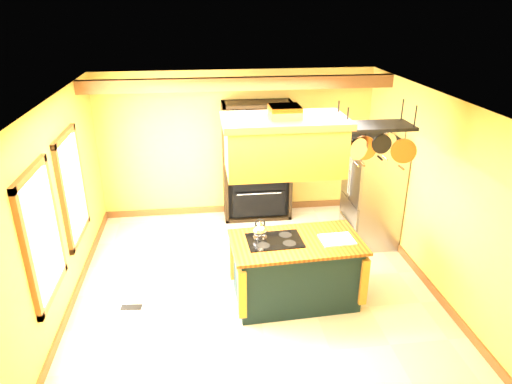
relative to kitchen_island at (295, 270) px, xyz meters
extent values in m
plane|color=beige|center=(-0.52, 0.44, -0.47)|extent=(5.00, 5.00, 0.00)
plane|color=white|center=(-0.52, 0.44, 2.23)|extent=(5.00, 5.00, 0.00)
cube|color=gold|center=(-0.52, 2.94, 0.88)|extent=(5.00, 0.02, 2.70)
cube|color=gold|center=(-0.52, -2.06, 0.88)|extent=(5.00, 0.02, 2.70)
cube|color=gold|center=(-3.02, 0.44, 0.88)|extent=(0.02, 5.00, 2.70)
cube|color=gold|center=(1.98, 0.44, 0.88)|extent=(0.02, 5.00, 2.70)
cube|color=brown|center=(-0.52, 2.14, 2.12)|extent=(5.00, 0.15, 0.20)
cube|color=brown|center=(-2.99, -0.36, 0.93)|extent=(0.06, 1.06, 1.56)
cube|color=white|center=(-2.96, -0.36, 0.93)|extent=(0.02, 0.85, 1.34)
cube|color=brown|center=(-2.99, 1.04, 0.93)|extent=(0.06, 1.06, 1.56)
cube|color=white|center=(-2.96, 1.04, 0.93)|extent=(0.02, 0.85, 1.34)
cube|color=black|center=(0.00, 0.00, -0.03)|extent=(1.61, 0.93, 0.88)
cube|color=brown|center=(0.00, 0.00, 0.43)|extent=(1.76, 1.03, 0.04)
cube|color=black|center=(-0.29, 0.03, 0.46)|extent=(0.74, 0.53, 0.01)
ellipsoid|color=silver|center=(-0.46, 0.14, 0.56)|extent=(0.20, 0.20, 0.16)
cube|color=white|center=(0.53, -0.05, 0.46)|extent=(0.44, 0.35, 0.02)
cube|color=#AA862A|center=(-0.20, 0.00, 1.72)|extent=(1.38, 0.74, 0.58)
cube|color=brown|center=(-0.20, 0.00, 2.05)|extent=(1.47, 0.83, 0.08)
cube|color=#AA862A|center=(-0.20, 0.00, 2.12)|extent=(0.35, 0.35, 0.22)
cube|color=black|center=(0.90, 0.00, 1.95)|extent=(0.90, 0.45, 0.04)
cylinder|color=black|center=(0.50, -0.18, 2.09)|extent=(0.02, 0.02, 0.28)
cylinder|color=black|center=(1.31, 0.18, 2.09)|extent=(0.02, 0.02, 0.28)
cylinder|color=black|center=(0.54, 0.09, 1.75)|extent=(0.23, 0.04, 0.23)
cylinder|color=silver|center=(0.69, -0.09, 1.70)|extent=(0.27, 0.03, 0.27)
cylinder|color=#A9572A|center=(0.83, 0.09, 1.65)|extent=(0.31, 0.04, 0.31)
cylinder|color=black|center=(0.97, -0.09, 1.75)|extent=(0.23, 0.03, 0.23)
cylinder|color=silver|center=(1.12, 0.09, 1.70)|extent=(0.27, 0.04, 0.27)
cylinder|color=#A9572A|center=(1.26, -0.09, 1.65)|extent=(0.31, 0.03, 0.31)
cube|color=#9A9CA2|center=(1.60, 1.51, 0.41)|extent=(0.73, 0.90, 1.75)
cube|color=#9A9CA2|center=(1.22, 1.28, 0.79)|extent=(0.03, 0.43, 0.95)
cube|color=#9A9CA2|center=(1.22, 1.73, 0.79)|extent=(0.03, 0.43, 0.95)
cube|color=#9A9CA2|center=(1.22, 1.51, -0.07)|extent=(0.03, 0.86, 0.74)
cube|color=black|center=(1.60, 1.51, -0.44)|extent=(0.69, 0.85, 0.06)
cube|color=black|center=(-0.17, 2.89, 0.62)|extent=(1.23, 0.06, 2.18)
cube|color=black|center=(-0.76, 2.66, 0.62)|extent=(0.06, 0.52, 2.18)
cube|color=black|center=(0.41, 2.66, 0.62)|extent=(0.06, 0.52, 2.18)
cube|color=black|center=(-0.17, 2.66, 0.76)|extent=(1.23, 0.52, 0.05)
cube|color=black|center=(-0.17, 2.69, 0.18)|extent=(1.11, 0.42, 1.17)
cube|color=black|center=(-0.17, 2.38, 0.43)|extent=(0.96, 0.04, 0.52)
cube|color=black|center=(-0.17, 2.38, -0.09)|extent=(0.96, 0.04, 0.47)
cube|color=black|center=(-0.17, 2.66, 1.00)|extent=(1.11, 0.46, 0.02)
cube|color=black|center=(-0.17, 2.66, 1.26)|extent=(1.11, 0.46, 0.02)
cube|color=black|center=(-0.17, 2.66, 1.50)|extent=(1.11, 0.46, 0.02)
cylinder|color=white|center=(-0.48, 2.61, 1.05)|extent=(0.22, 0.22, 0.07)
cylinder|color=#467FC5|center=(0.16, 2.61, 1.36)|extent=(0.10, 0.10, 0.17)
cube|color=black|center=(-2.21, 0.09, -0.46)|extent=(0.29, 0.15, 0.01)
camera|label=1|loc=(-1.18, -5.11, 3.37)|focal=32.00mm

